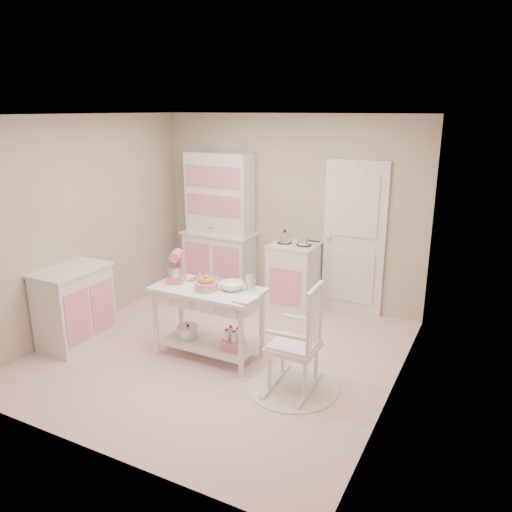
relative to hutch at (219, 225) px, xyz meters
The scene contains 14 objects.
room_shell 2.03m from the hutch, 59.18° to the right, with size 3.84×3.84×2.62m.
door 1.95m from the hutch, ahead, with size 0.82×0.05×2.04m, color white.
hutch is the anchor object (origin of this frame).
stove 1.33m from the hutch, ahead, with size 0.62×0.57×0.92m, color white.
base_cabinet 2.36m from the hutch, 106.23° to the right, with size 0.54×0.84×0.92m, color white.
lace_rug 2.99m from the hutch, 44.25° to the right, with size 0.92×0.92×0.01m, color white.
rocking_chair 2.85m from the hutch, 44.25° to the right, with size 0.48×0.72×1.10m, color white.
work_table 2.07m from the hutch, 62.58° to the right, with size 1.20×0.60×0.80m, color white.
stand_mixer 1.80m from the hutch, 74.25° to the right, with size 0.20×0.28×0.34m, color #E86283.
cookie_tray 1.76m from the hutch, 64.23° to the right, with size 0.34×0.24×0.02m, color silver.
bread_basket 2.04m from the hutch, 62.73° to the right, with size 0.25×0.25×0.09m, color pink.
mixing_bowl 2.05m from the hutch, 55.04° to the right, with size 0.26×0.26×0.08m, color white.
metal_pitcher 2.09m from the hutch, 49.72° to the right, with size 0.10×0.10×0.17m, color silver.
recipe_book 2.32m from the hutch, 54.02° to the right, with size 0.18×0.24×0.02m, color white.
Camera 1 is at (2.68, -4.35, 2.66)m, focal length 35.00 mm.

